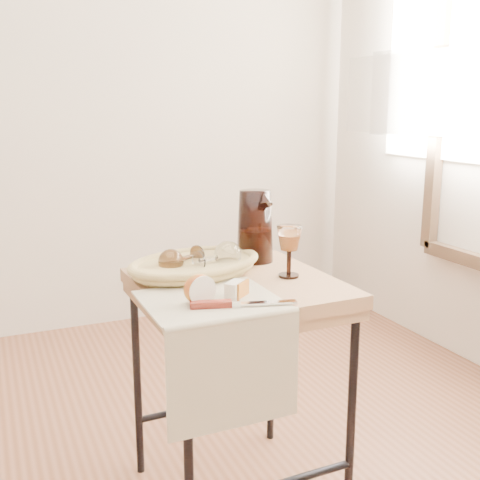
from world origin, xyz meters
name	(u,v)px	position (x,y,z in m)	size (l,w,h in m)	color
wall_back	(12,60)	(0.00, 1.80, 1.35)	(3.60, 0.00, 2.70)	beige
side_table	(237,392)	(0.44, 0.19, 0.34)	(0.53, 0.53, 0.67)	brown
tea_towel	(211,301)	(0.31, 0.05, 0.67)	(0.33, 0.29, 0.01)	beige
bread_basket	(195,267)	(0.35, 0.29, 0.69)	(0.36, 0.25, 0.05)	olive
goblet_lying_a	(182,259)	(0.32, 0.30, 0.72)	(0.12, 0.07, 0.07)	brown
goblet_lying_b	(216,257)	(0.41, 0.26, 0.72)	(0.13, 0.08, 0.08)	white
pitcher	(255,226)	(0.58, 0.36, 0.78)	(0.16, 0.24, 0.26)	black
wine_goblet	(289,251)	(0.59, 0.16, 0.75)	(0.07, 0.07, 0.15)	white
apple_half	(198,288)	(0.27, 0.04, 0.71)	(0.08, 0.04, 0.07)	red
apple_wedge	(235,289)	(0.37, 0.05, 0.70)	(0.06, 0.03, 0.04)	white
table_knife	(239,302)	(0.35, -0.03, 0.69)	(0.25, 0.03, 0.02)	silver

